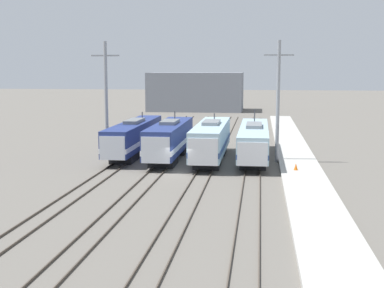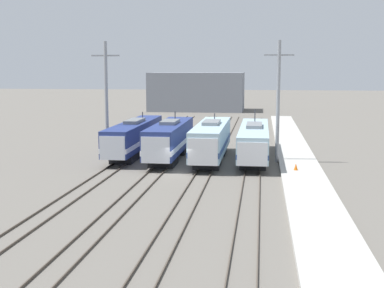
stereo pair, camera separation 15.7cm
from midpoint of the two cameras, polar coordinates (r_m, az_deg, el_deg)
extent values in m
plane|color=#666059|center=(50.82, -1.25, -3.16)|extent=(400.00, 400.00, 0.00)
cube|color=#4C4238|center=(52.47, -9.47, -2.83)|extent=(0.07, 120.00, 0.15)
cube|color=#4C4238|center=(52.07, -7.96, -2.88)|extent=(0.07, 120.00, 0.15)
cube|color=#4C4238|center=(51.34, -4.57, -2.99)|extent=(0.07, 120.00, 0.15)
cube|color=#4C4238|center=(51.06, -3.00, -3.03)|extent=(0.07, 120.00, 0.15)
cube|color=#4C4238|center=(50.59, 0.51, -3.13)|extent=(0.07, 120.00, 0.15)
cube|color=#4C4238|center=(50.44, 2.13, -3.17)|extent=(0.07, 120.00, 0.15)
cube|color=#4C4238|center=(50.25, 5.70, -3.24)|extent=(0.07, 120.00, 0.15)
cube|color=#4C4238|center=(50.23, 7.33, -3.27)|extent=(0.07, 120.00, 0.15)
cube|color=black|center=(57.77, -7.11, -1.38)|extent=(2.36, 4.15, 0.95)
cube|color=black|center=(66.83, -5.08, -0.07)|extent=(2.36, 4.15, 0.95)
cube|color=navy|center=(62.03, -6.05, 1.03)|extent=(2.78, 18.86, 2.78)
cube|color=silver|center=(62.10, -6.04, 0.52)|extent=(2.82, 18.90, 0.50)
cube|color=silver|center=(53.94, -8.14, -0.29)|extent=(2.56, 2.13, 2.37)
cube|color=black|center=(52.93, -8.43, 0.12)|extent=(2.17, 0.08, 0.66)
cube|color=slate|center=(61.86, -6.07, 2.47)|extent=(1.53, 4.71, 0.35)
cylinder|color=#38383D|center=(65.86, -5.23, 3.05)|extent=(0.12, 0.12, 0.88)
cube|color=black|center=(54.90, -3.00, -1.82)|extent=(2.55, 3.55, 0.95)
cube|color=black|center=(62.75, -1.66, -0.57)|extent=(2.55, 3.55, 0.95)
cube|color=navy|center=(58.53, -2.29, 0.75)|extent=(3.00, 16.14, 2.99)
cube|color=silver|center=(58.61, -2.29, 0.17)|extent=(3.04, 16.18, 0.54)
cube|color=silver|center=(51.48, -3.66, -0.52)|extent=(2.76, 1.79, 2.54)
cube|color=black|center=(50.61, -3.85, -0.04)|extent=(2.34, 0.08, 0.71)
cube|color=slate|center=(58.35, -2.30, 2.37)|extent=(1.65, 4.04, 0.35)
cylinder|color=#38383D|center=(61.80, -1.75, 3.02)|extent=(0.12, 0.12, 1.05)
cube|color=#232326|center=(53.93, 1.72, -2.00)|extent=(2.60, 3.76, 0.95)
cube|color=#232326|center=(62.32, 2.51, -0.63)|extent=(2.60, 3.76, 0.95)
cube|color=#9EBCCC|center=(57.83, 2.16, 0.66)|extent=(3.05, 17.07, 3.00)
cube|color=navy|center=(57.91, 2.15, 0.08)|extent=(3.09, 17.11, 0.54)
cube|color=silver|center=(50.45, 1.36, -0.68)|extent=(2.81, 2.24, 2.55)
cube|color=black|center=(49.35, 1.23, -0.22)|extent=(2.39, 0.08, 0.71)
cube|color=gray|center=(57.64, 2.17, 2.32)|extent=(1.68, 4.27, 0.35)
cylinder|color=#38383D|center=(61.34, 2.49, 2.90)|extent=(0.12, 0.12, 0.85)
cube|color=#232326|center=(54.58, 6.61, -1.93)|extent=(2.59, 4.28, 0.95)
cube|color=#232326|center=(64.17, 6.75, -0.43)|extent=(2.59, 4.28, 0.95)
cube|color=#9EBCCC|center=(59.11, 6.71, 0.58)|extent=(3.05, 19.44, 2.61)
cube|color=navy|center=(59.18, 6.70, 0.08)|extent=(3.09, 19.48, 0.47)
cube|color=silver|center=(50.48, 6.56, -0.92)|extent=(2.80, 2.14, 2.22)
cube|color=black|center=(49.43, 6.55, -0.54)|extent=(2.38, 0.08, 0.62)
cube|color=gray|center=(58.94, 6.73, 2.01)|extent=(1.68, 4.86, 0.35)
cylinder|color=#38383D|center=(63.14, 6.80, 2.98)|extent=(0.12, 0.12, 1.60)
cylinder|color=gray|center=(59.47, -9.04, 4.60)|extent=(0.38, 0.38, 12.81)
cube|color=gray|center=(59.39, -9.15, 9.30)|extent=(3.12, 0.16, 0.16)
cylinder|color=gray|center=(57.06, 9.25, 4.46)|extent=(0.38, 0.38, 12.81)
cube|color=gray|center=(56.97, 9.36, 9.35)|extent=(3.12, 0.16, 0.16)
cube|color=#B7B5AD|center=(50.37, 11.83, -3.24)|extent=(4.00, 120.00, 0.33)
cone|color=orange|center=(51.63, 11.10, -2.39)|extent=(0.39, 0.39, 0.66)
cube|color=gray|center=(127.09, 0.59, 5.62)|extent=(21.83, 13.25, 8.92)
camera|label=1|loc=(0.08, -89.92, 0.01)|focal=50.00mm
camera|label=2|loc=(0.08, 90.08, -0.01)|focal=50.00mm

